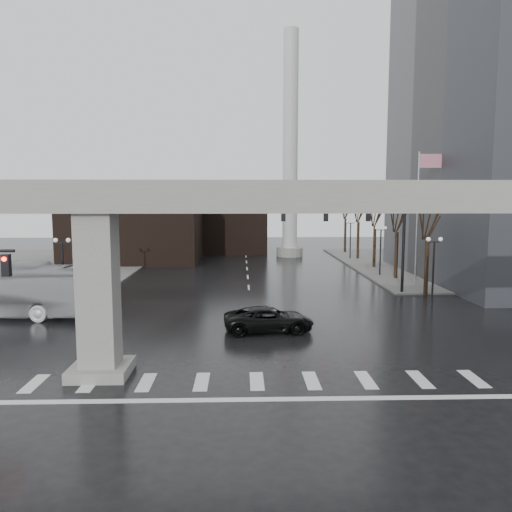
% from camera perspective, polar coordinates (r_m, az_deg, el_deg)
% --- Properties ---
extents(ground, '(160.00, 160.00, 0.00)m').
position_cam_1_polar(ground, '(23.36, 0.01, -13.24)').
color(ground, black).
rests_on(ground, ground).
extents(sidewalk_ne, '(28.00, 36.00, 0.15)m').
position_cam_1_polar(sidewalk_ne, '(64.28, 22.80, -0.92)').
color(sidewalk_ne, slate).
rests_on(sidewalk_ne, ground).
extents(sidewalk_nw, '(28.00, 36.00, 0.15)m').
position_cam_1_polar(sidewalk_nw, '(63.74, -25.13, -1.09)').
color(sidewalk_nw, slate).
rests_on(sidewalk_nw, ground).
extents(elevated_guideway, '(48.00, 2.60, 8.70)m').
position_cam_1_polar(elevated_guideway, '(22.07, 3.30, 3.86)').
color(elevated_guideway, gray).
rests_on(elevated_guideway, ground).
extents(building_far_left, '(16.00, 14.00, 10.00)m').
position_cam_1_polar(building_far_left, '(65.40, -13.52, 3.86)').
color(building_far_left, black).
rests_on(building_far_left, ground).
extents(building_far_mid, '(10.00, 10.00, 8.00)m').
position_cam_1_polar(building_far_mid, '(74.08, -2.76, 3.57)').
color(building_far_mid, black).
rests_on(building_far_mid, ground).
extents(smokestack, '(3.60, 3.60, 30.00)m').
position_cam_1_polar(smokestack, '(68.50, 3.94, 11.14)').
color(smokestack, beige).
rests_on(smokestack, ground).
extents(signal_mast_arm, '(12.12, 0.43, 8.00)m').
position_cam_1_polar(signal_mast_arm, '(41.94, 11.62, 3.60)').
color(signal_mast_arm, black).
rests_on(signal_mast_arm, ground).
extents(flagpole_assembly, '(2.06, 0.12, 12.00)m').
position_cam_1_polar(flagpole_assembly, '(46.77, 18.33, 5.79)').
color(flagpole_assembly, silver).
rests_on(flagpole_assembly, ground).
extents(lamp_right_0, '(1.22, 0.32, 5.11)m').
position_cam_1_polar(lamp_right_0, '(38.91, 19.64, -0.36)').
color(lamp_right_0, black).
rests_on(lamp_right_0, ground).
extents(lamp_right_1, '(1.22, 0.32, 5.11)m').
position_cam_1_polar(lamp_right_1, '(52.12, 14.06, 1.51)').
color(lamp_right_1, black).
rests_on(lamp_right_1, ground).
extents(lamp_right_2, '(1.22, 0.32, 5.11)m').
position_cam_1_polar(lamp_right_2, '(65.66, 10.75, 2.61)').
color(lamp_right_2, black).
rests_on(lamp_right_2, ground).
extents(lamp_left_0, '(1.22, 0.32, 5.11)m').
position_cam_1_polar(lamp_left_0, '(38.44, -21.21, -0.50)').
color(lamp_left_0, black).
rests_on(lamp_left_0, ground).
extents(lamp_left_1, '(1.22, 0.32, 5.11)m').
position_cam_1_polar(lamp_left_1, '(51.77, -16.07, 1.41)').
color(lamp_left_1, black).
rests_on(lamp_left_1, ground).
extents(lamp_left_2, '(1.22, 0.32, 5.11)m').
position_cam_1_polar(lamp_left_2, '(65.39, -13.05, 2.54)').
color(lamp_left_2, black).
rests_on(lamp_left_2, ground).
extents(tree_right_0, '(1.09, 1.58, 7.50)m').
position_cam_1_polar(tree_right_0, '(43.08, 18.95, -0.61)').
color(tree_right_0, black).
rests_on(tree_right_0, ground).
extents(tree_right_1, '(1.09, 1.61, 7.67)m').
position_cam_1_polar(tree_right_1, '(50.58, 15.77, 0.60)').
color(tree_right_1, black).
rests_on(tree_right_1, ground).
extents(tree_right_2, '(1.10, 1.63, 7.85)m').
position_cam_1_polar(tree_right_2, '(58.22, 13.42, 1.49)').
color(tree_right_2, black).
rests_on(tree_right_2, ground).
extents(tree_right_3, '(1.11, 1.66, 8.02)m').
position_cam_1_polar(tree_right_3, '(65.94, 11.61, 2.17)').
color(tree_right_3, black).
rests_on(tree_right_3, ground).
extents(tree_right_4, '(1.12, 1.69, 8.19)m').
position_cam_1_polar(tree_right_4, '(73.73, 10.19, 2.71)').
color(tree_right_4, black).
rests_on(tree_right_4, ground).
extents(pickup_truck, '(5.54, 2.92, 1.49)m').
position_cam_1_polar(pickup_truck, '(30.01, 1.47, -7.25)').
color(pickup_truck, black).
rests_on(pickup_truck, ground).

